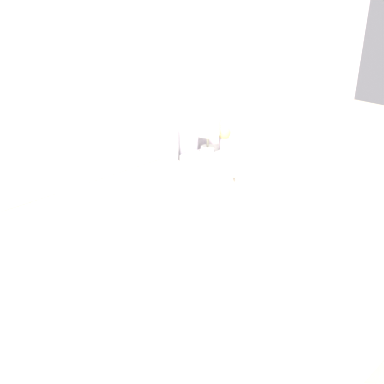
{
  "coord_description": "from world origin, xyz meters",
  "views": [
    {
      "loc": [
        -1.31,
        -2.65,
        2.0
      ],
      "look_at": [
        0.62,
        -0.59,
        0.61
      ],
      "focal_mm": 42.0,
      "sensor_mm": 36.0,
      "label": 1
    }
  ],
  "objects_px": {
    "bed": "(162,296)",
    "table_lamp": "(208,129)",
    "nightstand": "(215,188)",
    "alarm_clock": "(218,157)",
    "flower_vase": "(224,136)"
  },
  "relations": [
    {
      "from": "nightstand",
      "to": "table_lamp",
      "type": "height_order",
      "value": "table_lamp"
    },
    {
      "from": "nightstand",
      "to": "table_lamp",
      "type": "bearing_deg",
      "value": 118.41
    },
    {
      "from": "flower_vase",
      "to": "bed",
      "type": "bearing_deg",
      "value": -149.19
    },
    {
      "from": "table_lamp",
      "to": "alarm_clock",
      "type": "bearing_deg",
      "value": -106.38
    },
    {
      "from": "bed",
      "to": "alarm_clock",
      "type": "bearing_deg",
      "value": 30.03
    },
    {
      "from": "flower_vase",
      "to": "alarm_clock",
      "type": "bearing_deg",
      "value": -145.7
    },
    {
      "from": "bed",
      "to": "table_lamp",
      "type": "bearing_deg",
      "value": 34.85
    },
    {
      "from": "flower_vase",
      "to": "table_lamp",
      "type": "bearing_deg",
      "value": 178.6
    },
    {
      "from": "nightstand",
      "to": "alarm_clock",
      "type": "bearing_deg",
      "value": -130.13
    },
    {
      "from": "bed",
      "to": "flower_vase",
      "type": "height_order",
      "value": "bed"
    },
    {
      "from": "table_lamp",
      "to": "flower_vase",
      "type": "distance_m",
      "value": 0.22
    },
    {
      "from": "bed",
      "to": "table_lamp",
      "type": "relative_size",
      "value": 6.69
    },
    {
      "from": "nightstand",
      "to": "table_lamp",
      "type": "distance_m",
      "value": 0.53
    },
    {
      "from": "nightstand",
      "to": "flower_vase",
      "type": "relative_size",
      "value": 3.05
    },
    {
      "from": "bed",
      "to": "flower_vase",
      "type": "distance_m",
      "value": 1.69
    }
  ]
}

